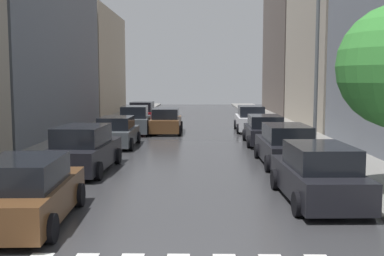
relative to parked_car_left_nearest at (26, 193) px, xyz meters
The scene contains 17 objects.
ground_plane 19.70m from the parked_car_left_nearest, 78.98° to the left, with size 28.00×72.00×0.04m, color #353537.
sidewalk_left 19.53m from the parked_car_left_nearest, 98.06° to the left, with size 3.00×72.00×0.15m, color gray.
sidewalk_right 21.89m from the parked_car_left_nearest, 62.03° to the left, with size 3.00×72.00×0.15m, color gray.
building_left_mid 20.99m from the parked_car_left_nearest, 110.75° to the left, with size 6.00×18.02×11.18m, color slate.
building_left_far 36.55m from the parked_car_left_nearest, 101.50° to the left, with size 6.00×14.04×10.13m, color #B2A38C.
building_right_far 41.88m from the parked_car_left_nearest, 68.88° to the left, with size 6.00×14.28×19.01m, color #564C47.
parked_car_left_nearest is the anchor object (origin of this frame).
parked_car_left_second 6.52m from the parked_car_left_nearest, 91.79° to the left, with size 2.23×4.86×1.75m.
parked_car_left_third 13.02m from the parked_car_left_nearest, 90.40° to the left, with size 2.04×4.09×1.58m.
parked_car_left_fourth 18.86m from the parked_car_left_nearest, 89.87° to the left, with size 2.18×4.23×1.80m.
parked_car_left_fifth 24.52m from the parked_car_left_nearest, 90.33° to the left, with size 2.09×4.06×1.81m.
parked_car_right_nearest 7.84m from the parked_car_left_nearest, 15.80° to the left, with size 2.15×4.55×1.66m.
parked_car_right_second 11.08m from the parked_car_left_nearest, 45.98° to the left, with size 2.12×4.76×1.66m.
parked_car_right_third 16.06m from the parked_car_left_nearest, 61.37° to the left, with size 2.16×4.47×1.58m.
parked_car_right_fourth 21.86m from the parked_car_left_nearest, 69.52° to the left, with size 2.11×4.56×1.73m.
car_midroad 19.51m from the parked_car_left_nearest, 84.08° to the left, with size 2.09×4.54×1.63m.
lamp_post_right 13.98m from the parked_car_left_nearest, 46.27° to the left, with size 0.60×0.28×7.63m.
Camera 1 is at (0.40, -6.24, 3.45)m, focal length 43.63 mm.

